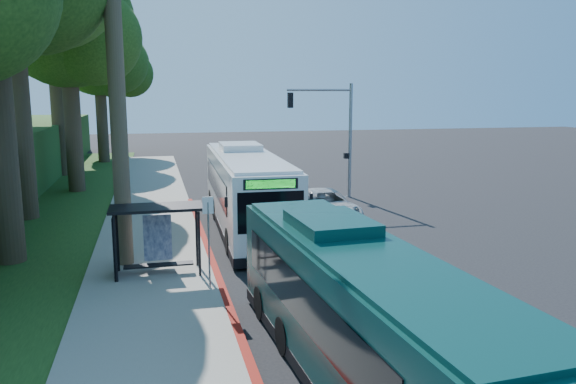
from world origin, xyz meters
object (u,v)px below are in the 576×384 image
object	(u,v)px
teal_bus	(360,314)
pickup	(324,206)
white_bus	(246,189)
bus_shelter	(150,226)

from	to	relation	value
teal_bus	pickup	bearing A→B (deg)	72.03
pickup	teal_bus	bearing A→B (deg)	-105.83
pickup	white_bus	bearing A→B (deg)	-173.09
bus_shelter	white_bus	world-z (taller)	white_bus
teal_bus	white_bus	bearing A→B (deg)	86.57
bus_shelter	teal_bus	xyz separation A→B (m)	(4.47, -8.95, -0.11)
white_bus	pickup	bearing A→B (deg)	9.77
bus_shelter	teal_bus	bearing A→B (deg)	-63.44
bus_shelter	white_bus	distance (m)	7.71
white_bus	bus_shelter	bearing A→B (deg)	-123.82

